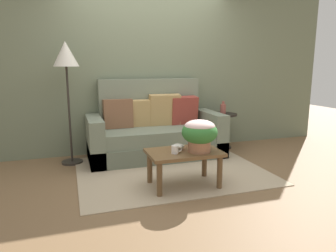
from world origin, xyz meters
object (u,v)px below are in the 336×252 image
(coffee_mug, at_px, (175,149))
(table_vase, at_px, (223,109))
(coffee_table, at_px, (184,157))
(floor_lamp, at_px, (66,63))
(snack_bowl, at_px, (179,146))
(couch, at_px, (155,133))
(side_table, at_px, (223,124))
(potted_plant, at_px, (200,133))

(coffee_mug, relative_size, table_vase, 0.59)
(coffee_table, relative_size, table_vase, 3.98)
(coffee_table, bearing_deg, floor_lamp, 133.17)
(floor_lamp, xyz_separation_m, snack_bowl, (1.16, -1.19, -0.94))
(couch, xyz_separation_m, snack_bowl, (-0.05, -1.18, 0.09))
(side_table, bearing_deg, couch, -175.54)
(floor_lamp, bearing_deg, table_vase, 1.89)
(couch, distance_m, coffee_table, 1.26)
(couch, distance_m, floor_lamp, 1.59)
(side_table, xyz_separation_m, coffee_mug, (-1.34, -1.41, 0.06))
(couch, relative_size, snack_bowl, 15.18)
(potted_plant, bearing_deg, side_table, 53.43)
(potted_plant, relative_size, coffee_mug, 3.28)
(side_table, bearing_deg, coffee_table, -131.84)
(floor_lamp, bearing_deg, couch, -0.76)
(potted_plant, bearing_deg, table_vase, 53.74)
(snack_bowl, bearing_deg, side_table, 45.54)
(potted_plant, distance_m, table_vase, 1.77)
(potted_plant, xyz_separation_m, coffee_mug, (-0.28, 0.01, -0.17))
(potted_plant, height_order, table_vase, table_vase)
(table_vase, bearing_deg, couch, -175.42)
(floor_lamp, bearing_deg, potted_plant, -45.11)
(couch, xyz_separation_m, side_table, (1.19, 0.09, 0.04))
(side_table, distance_m, floor_lamp, 2.60)
(floor_lamp, relative_size, coffee_mug, 13.84)
(potted_plant, relative_size, table_vase, 1.93)
(coffee_mug, bearing_deg, table_vase, 46.89)
(side_table, bearing_deg, floor_lamp, -178.16)
(snack_bowl, bearing_deg, potted_plant, -40.84)
(potted_plant, bearing_deg, snack_bowl, 139.16)
(couch, distance_m, potted_plant, 1.37)
(table_vase, bearing_deg, side_table, -9.12)
(coffee_table, bearing_deg, table_vase, 48.45)
(floor_lamp, distance_m, table_vase, 2.50)
(side_table, height_order, floor_lamp, floor_lamp)
(coffee_table, height_order, side_table, side_table)
(coffee_table, distance_m, table_vase, 1.84)
(floor_lamp, bearing_deg, side_table, 1.84)
(floor_lamp, distance_m, potted_plant, 2.05)
(side_table, height_order, potted_plant, potted_plant)
(floor_lamp, bearing_deg, snack_bowl, -45.74)
(couch, distance_m, side_table, 1.20)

